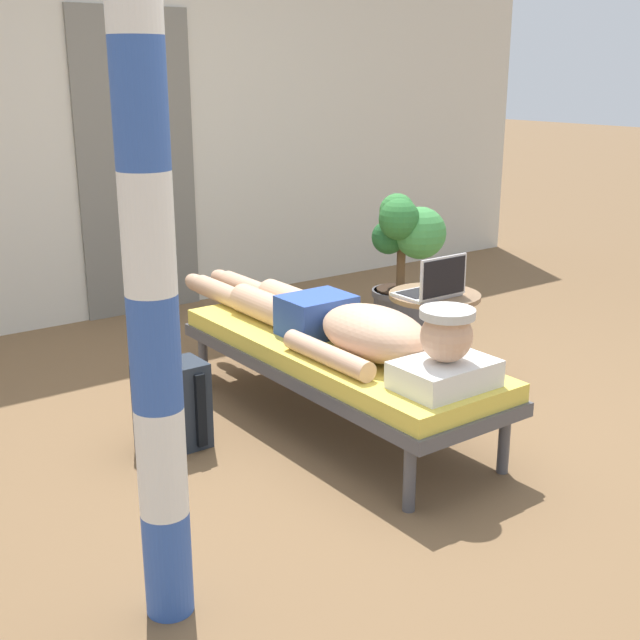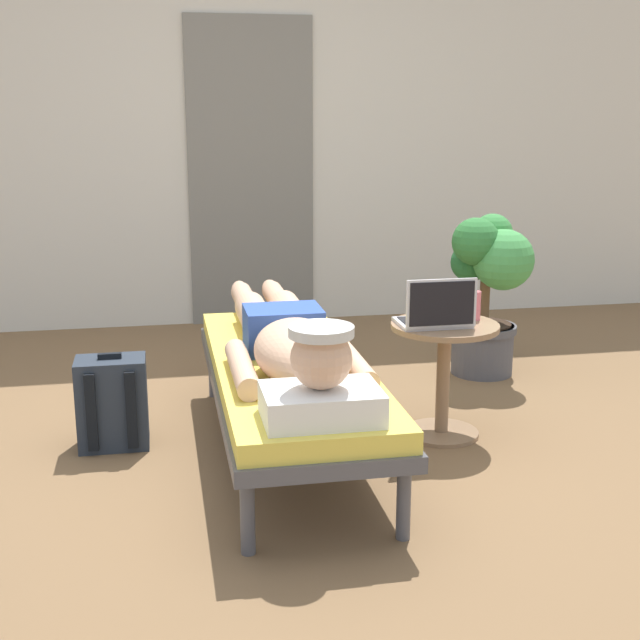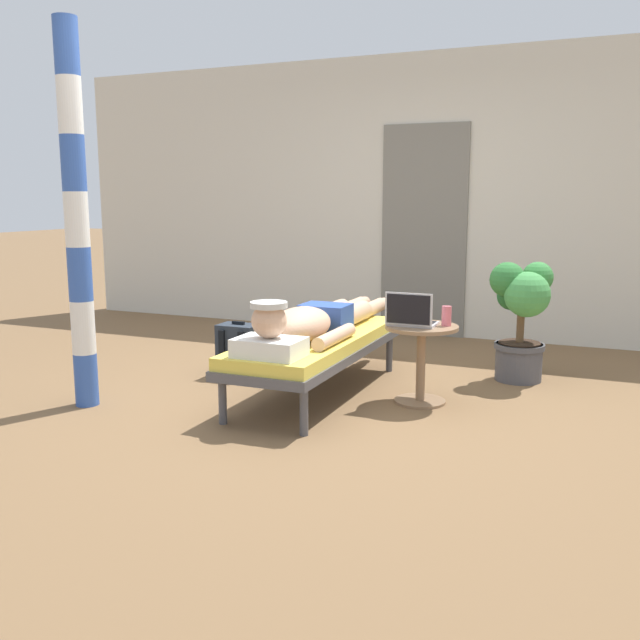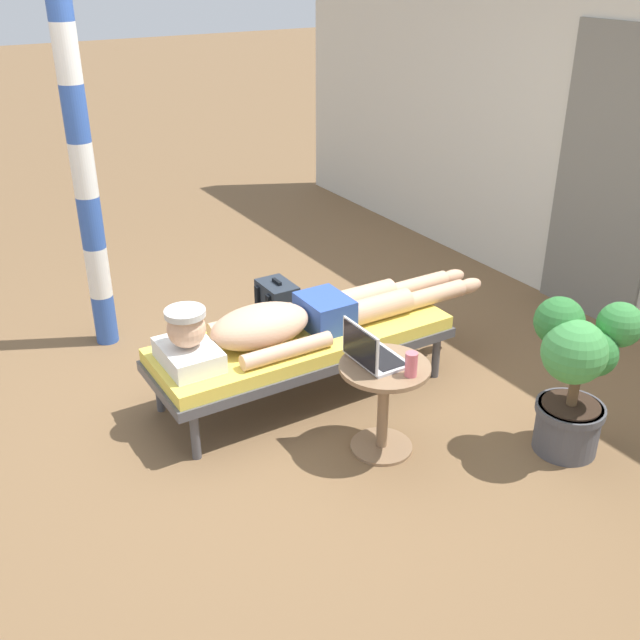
% 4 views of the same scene
% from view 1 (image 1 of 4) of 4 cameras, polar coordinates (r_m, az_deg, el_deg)
% --- Properties ---
extents(ground_plane, '(40.00, 40.00, 0.00)m').
position_cam_1_polar(ground_plane, '(3.99, 3.45, -7.50)').
color(ground_plane, brown).
extents(house_wall_back, '(7.60, 0.20, 2.70)m').
position_cam_1_polar(house_wall_back, '(5.86, -14.21, 13.49)').
color(house_wall_back, beige).
rests_on(house_wall_back, ground).
extents(house_door_panel, '(0.84, 0.03, 2.04)m').
position_cam_1_polar(house_door_panel, '(5.83, -12.47, 10.33)').
color(house_door_panel, slate).
rests_on(house_door_panel, ground).
extents(lounge_chair, '(0.64, 1.83, 0.42)m').
position_cam_1_polar(lounge_chair, '(3.91, 1.10, -2.55)').
color(lounge_chair, '#4C4C51').
rests_on(lounge_chair, ground).
extents(person_reclining, '(0.53, 2.17, 0.33)m').
position_cam_1_polar(person_reclining, '(3.82, 1.53, -0.28)').
color(person_reclining, white).
rests_on(person_reclining, lounge_chair).
extents(side_table, '(0.48, 0.48, 0.52)m').
position_cam_1_polar(side_table, '(4.41, 7.82, -0.28)').
color(side_table, '#8C6B4C').
rests_on(side_table, ground).
extents(laptop, '(0.31, 0.24, 0.23)m').
position_cam_1_polar(laptop, '(4.28, 7.83, 2.30)').
color(laptop, silver).
rests_on(laptop, side_table).
extents(drink_glass, '(0.06, 0.06, 0.13)m').
position_cam_1_polar(drink_glass, '(4.49, 8.86, 3.04)').
color(drink_glass, '#D86672').
rests_on(drink_glass, side_table).
extents(backpack, '(0.30, 0.26, 0.42)m').
position_cam_1_polar(backpack, '(3.79, -10.15, -5.93)').
color(backpack, '#262D38').
rests_on(backpack, ground).
extents(potted_plant, '(0.44, 0.54, 0.89)m').
position_cam_1_polar(potted_plant, '(5.31, 5.88, 4.61)').
color(potted_plant, '#4C4C51').
rests_on(potted_plant, ground).
extents(porch_post, '(0.15, 0.15, 2.43)m').
position_cam_1_polar(porch_post, '(2.35, -11.76, 5.85)').
color(porch_post, '#3359B2').
rests_on(porch_post, ground).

